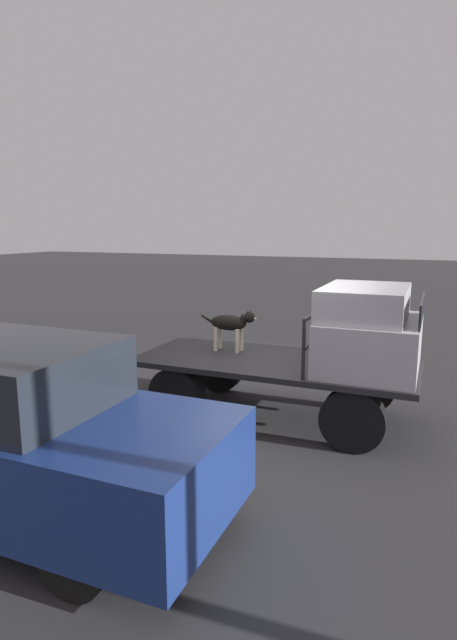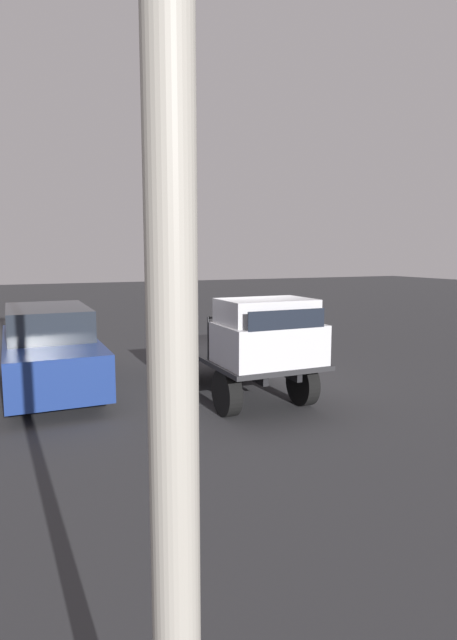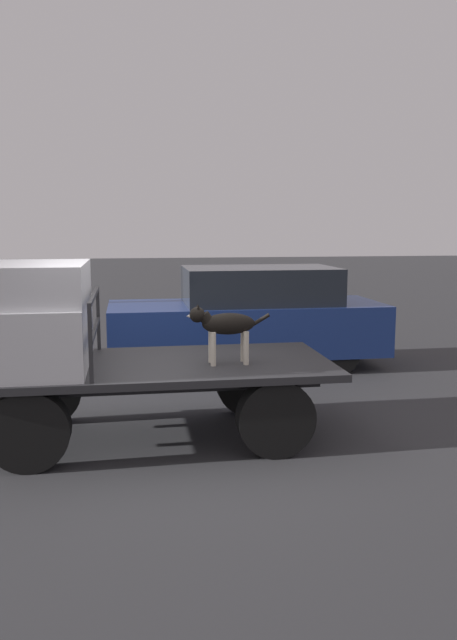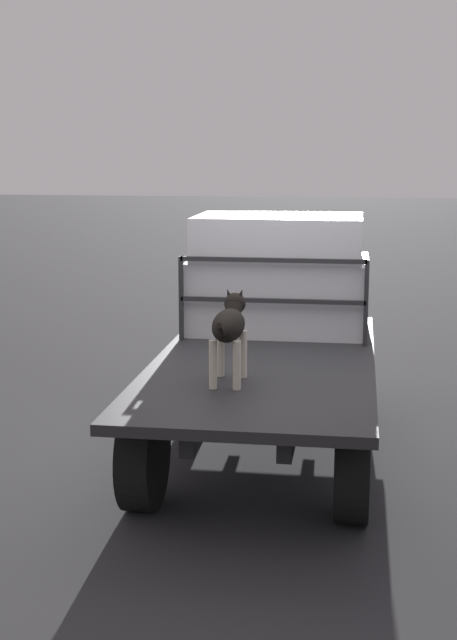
{
  "view_description": "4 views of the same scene",
  "coord_description": "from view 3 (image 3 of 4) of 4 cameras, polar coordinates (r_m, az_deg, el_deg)",
  "views": [
    {
      "loc": [
        2.07,
        -6.78,
        2.77
      ],
      "look_at": [
        -0.83,
        0.19,
        1.36
      ],
      "focal_mm": 28.0,
      "sensor_mm": 36.0,
      "label": 1
    },
    {
      "loc": [
        8.85,
        -4.1,
        2.78
      ],
      "look_at": [
        -0.83,
        0.19,
        1.36
      ],
      "focal_mm": 28.0,
      "sensor_mm": 36.0,
      "label": 2
    },
    {
      "loc": [
        0.24,
        6.84,
        2.38
      ],
      "look_at": [
        -0.83,
        0.19,
        1.36
      ],
      "focal_mm": 35.0,
      "sensor_mm": 36.0,
      "label": 3
    },
    {
      "loc": [
        -7.32,
        -0.77,
        2.65
      ],
      "look_at": [
        -0.83,
        0.19,
        1.36
      ],
      "focal_mm": 50.0,
      "sensor_mm": 36.0,
      "label": 4
    }
  ],
  "objects": [
    {
      "name": "ground_plane",
      "position": [
        7.25,
        -6.88,
        -10.65
      ],
      "size": [
        80.0,
        80.0,
        0.0
      ],
      "primitive_type": "plane",
      "color": "#2D2D30"
    },
    {
      "name": "flatbed_truck",
      "position": [
        7.07,
        -6.97,
        -5.88
      ],
      "size": [
        3.99,
        1.85,
        0.88
      ],
      "color": "black",
      "rests_on": "ground"
    },
    {
      "name": "truck_cab",
      "position": [
        6.99,
        -17.69,
        0.16
      ],
      "size": [
        1.27,
        1.73,
        1.12
      ],
      "color": "#B7B7BC",
      "rests_on": "flatbed_truck"
    },
    {
      "name": "truck_headboard",
      "position": [
        6.92,
        -12.15,
        0.19
      ],
      "size": [
        0.04,
        1.73,
        0.78
      ],
      "color": "#232326",
      "rests_on": "flatbed_truck"
    },
    {
      "name": "dog",
      "position": [
        6.82,
        -0.47,
        -0.46
      ],
      "size": [
        0.93,
        0.24,
        0.68
      ],
      "rotation": [
        0.0,
        0.0,
        -0.14
      ],
      "color": "beige",
      "rests_on": "flatbed_truck"
    },
    {
      "name": "parked_sedan",
      "position": [
        10.54,
        1.93,
        0.22
      ],
      "size": [
        4.58,
        1.74,
        1.7
      ],
      "rotation": [
        0.0,
        0.0,
        -0.03
      ],
      "color": "black",
      "rests_on": "ground"
    }
  ]
}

